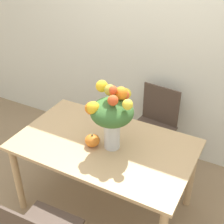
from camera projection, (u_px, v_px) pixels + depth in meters
name	position (u px, v px, depth m)	size (l,w,h in m)	color
ground_plane	(105.00, 205.00, 2.91)	(12.00, 12.00, 0.00)	#8E7556
wall_back	(159.00, 31.00, 3.01)	(8.00, 0.06, 2.70)	silver
dining_table	(105.00, 152.00, 2.57)	(1.44, 0.87, 0.73)	tan
flower_vase	(112.00, 113.00, 2.33)	(0.36, 0.40, 0.54)	silver
pumpkin	(92.00, 140.00, 2.48)	(0.12, 0.12, 0.11)	orange
dining_chair_near_window	(153.00, 127.00, 3.20)	(0.46, 0.46, 0.85)	#47382D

